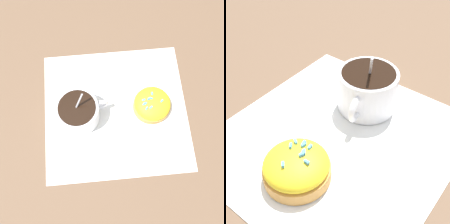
{
  "view_description": "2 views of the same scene",
  "coord_description": "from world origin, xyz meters",
  "views": [
    {
      "loc": [
        0.05,
        0.2,
        0.6
      ],
      "look_at": [
        0.01,
        0.01,
        0.04
      ],
      "focal_mm": 42.0,
      "sensor_mm": 36.0,
      "label": 1
    },
    {
      "loc": [
        -0.26,
        -0.17,
        0.34
      ],
      "look_at": [
        0.02,
        0.01,
        0.04
      ],
      "focal_mm": 50.0,
      "sensor_mm": 36.0,
      "label": 2
    }
  ],
  "objects": [
    {
      "name": "ground_plane",
      "position": [
        0.0,
        0.0,
        0.0
      ],
      "size": [
        3.0,
        3.0,
        0.0
      ],
      "primitive_type": "plane",
      "color": "brown"
    },
    {
      "name": "paper_napkin",
      "position": [
        0.0,
        0.0,
        0.0
      ],
      "size": [
        0.37,
        0.35,
        0.0
      ],
      "color": "white",
      "rests_on": "ground_plane"
    },
    {
      "name": "coffee_cup",
      "position": [
        0.09,
        -0.0,
        0.04
      ],
      "size": [
        0.12,
        0.09,
        0.1
      ],
      "color": "white",
      "rests_on": "paper_napkin"
    },
    {
      "name": "frosted_pastry",
      "position": [
        -0.09,
        0.01,
        0.02
      ],
      "size": [
        0.09,
        0.09,
        0.04
      ],
      "color": "#D19347",
      "rests_on": "paper_napkin"
    }
  ]
}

